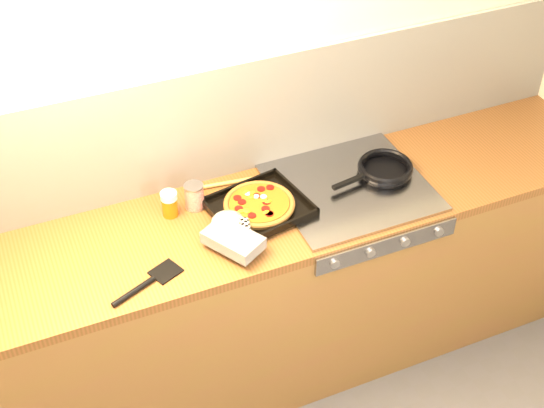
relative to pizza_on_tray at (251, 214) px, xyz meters
name	(u,v)px	position (x,y,z in m)	size (l,w,h in m)	color
room_shell	(217,125)	(-0.01, 0.32, 0.21)	(3.20, 3.20, 3.20)	white
counter_run	(249,298)	(-0.01, 0.03, -0.49)	(3.20, 0.62, 0.90)	brown
stovetop	(350,188)	(0.44, 0.03, -0.04)	(0.60, 0.56, 0.02)	gray
pizza_on_tray	(251,214)	(0.00, 0.00, 0.00)	(0.48, 0.47, 0.06)	black
frying_pan	(384,169)	(0.61, 0.05, 0.00)	(0.39, 0.26, 0.04)	black
tomato_can	(194,196)	(-0.17, 0.17, 0.01)	(0.09, 0.09, 0.11)	maroon
juice_glass	(170,204)	(-0.27, 0.16, 0.01)	(0.07, 0.07, 0.11)	#CB5D0B
wooden_spoon	(246,180)	(0.07, 0.24, -0.03)	(0.30, 0.07, 0.02)	tan
black_spatula	(147,283)	(-0.46, -0.17, -0.03)	(0.28, 0.16, 0.02)	black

